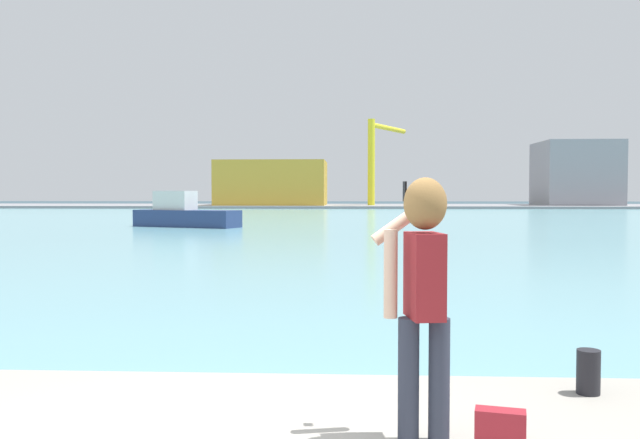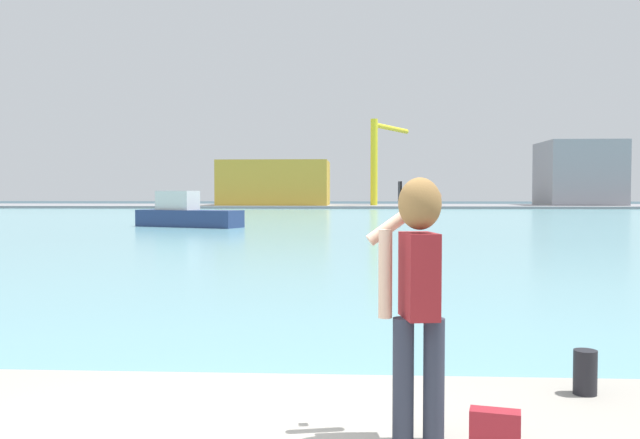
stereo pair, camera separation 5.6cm
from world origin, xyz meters
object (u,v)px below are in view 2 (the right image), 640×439
object	(u,v)px
boat_moored	(186,214)
port_crane	(380,151)
harbor_bollard	(585,372)
person_photographer	(417,281)
warehouse_left	(275,183)
handbag	(495,428)
warehouse_right	(579,173)

from	to	relation	value
boat_moored	port_crane	xyz separation A→B (m)	(13.61, 55.33, 7.30)
harbor_bollard	port_crane	size ratio (longest dim) A/B	0.03
person_photographer	warehouse_left	distance (m)	90.64
person_photographer	handbag	xyz separation A→B (m)	(0.50, -0.07, -0.95)
harbor_bollard	warehouse_left	distance (m)	89.77
handbag	warehouse_right	xyz separation A→B (m)	(30.50, 92.04, 4.26)
harbor_bollard	boat_moored	distance (m)	36.66
handbag	warehouse_right	world-z (taller)	warehouse_right
port_crane	warehouse_right	bearing A→B (deg)	2.01
person_photographer	boat_moored	xyz separation A→B (m)	(-10.81, 35.66, -0.74)
handbag	boat_moored	distance (m)	37.47
harbor_bollard	boat_moored	xyz separation A→B (m)	(-12.27, 34.55, 0.15)
boat_moored	warehouse_right	size ratio (longest dim) A/B	0.66
boat_moored	port_crane	distance (m)	57.44
person_photographer	harbor_bollard	world-z (taller)	person_photographer
harbor_bollard	boat_moored	size ratio (longest dim) A/B	0.05
warehouse_right	person_photographer	bearing A→B (deg)	-108.63
boat_moored	warehouse_left	xyz separation A→B (m)	(-1.28, 54.15, 2.69)
person_photographer	warehouse_left	bearing A→B (deg)	-1.99
warehouse_right	harbor_bollard	bearing A→B (deg)	-108.01
person_photographer	boat_moored	world-z (taller)	boat_moored
person_photographer	boat_moored	size ratio (longest dim) A/B	0.25
boat_moored	warehouse_left	distance (m)	54.23
boat_moored	handbag	bearing A→B (deg)	-51.16
warehouse_left	port_crane	bearing A→B (deg)	4.52
warehouse_left	person_photographer	bearing A→B (deg)	-82.33
handbag	harbor_bollard	xyz separation A→B (m)	(0.96, 1.18, 0.06)
person_photographer	harbor_bollard	bearing A→B (deg)	-62.40
warehouse_left	warehouse_right	distance (m)	43.17
harbor_bollard	handbag	bearing A→B (deg)	-129.30
harbor_bollard	warehouse_right	xyz separation A→B (m)	(29.54, 90.87, 4.20)
warehouse_left	warehouse_right	xyz separation A→B (m)	(43.09, 2.17, 1.36)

